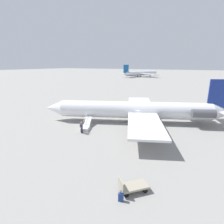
# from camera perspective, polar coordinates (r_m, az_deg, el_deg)

# --- Properties ---
(ground_plane) EXTENTS (600.00, 600.00, 0.00)m
(ground_plane) POSITION_cam_1_polar(r_m,az_deg,el_deg) (29.66, 7.19, -3.33)
(ground_plane) COLOR gray
(airplane_main) EXTENTS (29.38, 22.97, 7.25)m
(airplane_main) POSITION_cam_1_polar(r_m,az_deg,el_deg) (29.10, 9.27, 0.67)
(airplane_main) COLOR silver
(airplane_main) RESTS_ON ground
(airplane_far_center) EXTENTS (29.81, 38.22, 9.04)m
(airplane_far_center) POSITION_cam_1_polar(r_m,az_deg,el_deg) (139.82, 9.50, 12.40)
(airplane_far_center) COLOR silver
(airplane_far_center) RESTS_ON ground
(boarding_stairs) EXTENTS (2.56, 4.08, 1.77)m
(boarding_stairs) POSITION_cam_1_polar(r_m,az_deg,el_deg) (26.59, -8.52, -4.74)
(boarding_stairs) COLOR silver
(boarding_stairs) RESTS_ON ground
(passenger) EXTENTS (0.45, 0.57, 1.74)m
(passenger) POSITION_cam_1_polar(r_m,az_deg,el_deg) (24.94, -9.91, -4.67)
(passenger) COLOR #23232D
(passenger) RESTS_ON ground
(luggage_cart) EXTENTS (2.31, 2.35, 1.22)m
(luggage_cart) POSITION_cam_1_polar(r_m,az_deg,el_deg) (14.54, 6.59, -22.93)
(luggage_cart) COLOR #9E937F
(luggage_cart) RESTS_ON ground
(suitcase) EXTENTS (0.41, 0.31, 0.88)m
(suitcase) POSITION_cam_1_polar(r_m,az_deg,el_deg) (13.81, 2.92, -26.00)
(suitcase) COLOR navy
(suitcase) RESTS_ON ground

